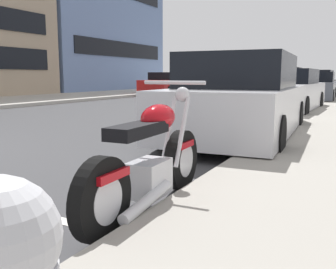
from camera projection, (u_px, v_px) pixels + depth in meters
sidewalk_far_curb at (52, 98)px, 18.74m from camera, size 120.00×5.00×0.14m
parking_stall_stripe at (59, 220)px, 3.04m from camera, size 0.12×2.20×0.01m
parked_motorcycle at (151, 162)px, 3.23m from camera, size 1.99×0.62×1.10m
parked_car_near_corner at (241, 100)px, 6.90m from camera, size 4.74×2.11×1.52m
parked_car_second_in_row at (285, 92)px, 11.88m from camera, size 4.73×2.01×1.36m
parked_car_far_down_curb at (314, 87)px, 17.29m from camera, size 4.70×1.93×1.33m
parked_car_at_intersection at (317, 84)px, 21.83m from camera, size 4.50×1.84×1.48m
crossing_truck at (282, 77)px, 37.37m from camera, size 2.05×4.86×1.96m
car_opposite_curb at (166, 84)px, 22.78m from camera, size 4.23×1.91×1.36m
townhouse_corner_block at (61, 1)px, 29.90m from camera, size 12.78×11.38×13.96m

